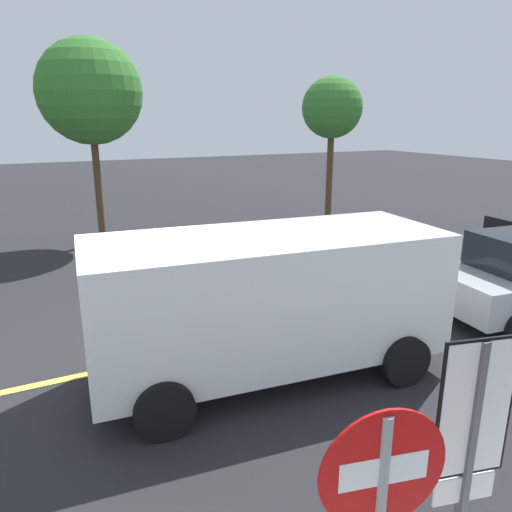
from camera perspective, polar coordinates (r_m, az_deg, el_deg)
ground_plane at (r=8.20m, az=-13.69°, el=-12.22°), size 80.00×80.00×0.00m
lane_marking_centre at (r=9.20m, az=5.00°, el=-8.53°), size 28.00×0.16×0.01m
speed_limit_sign at (r=3.66m, az=23.92°, el=-19.61°), size 0.53×0.14×2.52m
white_van at (r=7.18m, az=1.21°, el=-4.79°), size 5.37×2.67×2.20m
tree_left_verge at (r=15.59m, az=-19.02°, el=17.79°), size 3.03×3.03×6.06m
tree_centre_verge at (r=17.73m, az=8.97°, el=16.78°), size 2.11×2.11×5.21m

